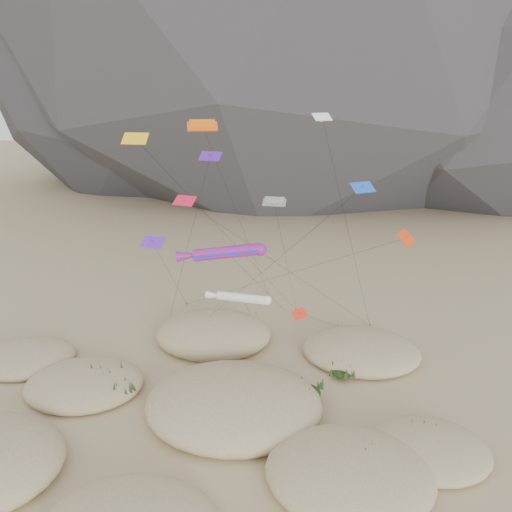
{
  "coord_description": "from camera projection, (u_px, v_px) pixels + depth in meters",
  "views": [
    {
      "loc": [
        6.71,
        -33.31,
        27.25
      ],
      "look_at": [
        2.5,
        12.0,
        12.2
      ],
      "focal_mm": 35.0,
      "sensor_mm": 36.0,
      "label": 1
    }
  ],
  "objects": [
    {
      "name": "dunes",
      "position": [
        199.0,
        403.0,
        44.61
      ],
      "size": [
        49.17,
        37.74,
        4.1
      ],
      "color": "#CCB789",
      "rests_on": "ground"
    },
    {
      "name": "dune_grass",
      "position": [
        213.0,
        406.0,
        44.07
      ],
      "size": [
        41.98,
        30.21,
        1.5
      ],
      "color": "black",
      "rests_on": "ground"
    },
    {
      "name": "white_tube_kite",
      "position": [
        239.0,
        298.0,
        43.4
      ],
      "size": [
        6.07,
        18.74,
        10.81
      ],
      "color": "silver",
      "rests_on": "ground"
    },
    {
      "name": "rainbow_tube_kite",
      "position": [
        224.0,
        253.0,
        48.97
      ],
      "size": [
        10.61,
        14.45,
        13.19
      ],
      "color": "#FF1A1E",
      "rests_on": "ground"
    },
    {
      "name": "ground",
      "position": [
        212.0,
        443.0,
        40.63
      ],
      "size": [
        500.0,
        500.0,
        0.0
      ],
      "primitive_type": "plane",
      "color": "#CCB789",
      "rests_on": "ground"
    },
    {
      "name": "delta_kites",
      "position": [
        255.0,
        208.0,
        45.15
      ],
      "size": [
        26.02,
        20.79,
        25.28
      ],
      "color": "red",
      "rests_on": "ground"
    },
    {
      "name": "kite_stakes",
      "position": [
        258.0,
        319.0,
        62.33
      ],
      "size": [
        24.84,
        7.8,
        0.3
      ],
      "color": "#3F2D1E",
      "rests_on": "ground"
    },
    {
      "name": "multi_parafoil",
      "position": [
        275.0,
        203.0,
        48.4
      ],
      "size": [
        3.67,
        12.07,
        17.55
      ],
      "color": "red",
      "rests_on": "ground"
    },
    {
      "name": "orange_parafoil",
      "position": [
        203.0,
        128.0,
        45.44
      ],
      "size": [
        7.1,
        16.77,
        24.85
      ],
      "color": "#EC5D0C",
      "rests_on": "ground"
    }
  ]
}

